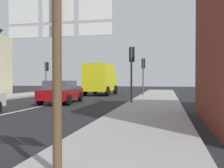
{
  "coord_description": "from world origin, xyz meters",
  "views": [
    {
      "loc": [
        7.02,
        -4.42,
        1.55
      ],
      "look_at": [
        3.04,
        13.62,
        1.2
      ],
      "focal_mm": 40.03,
      "sensor_mm": 36.0,
      "label": 1
    }
  ],
  "objects_px": {
    "traffic_light_near_right": "(132,62)",
    "traffic_light_far_left": "(47,71)",
    "sedan_far": "(61,92)",
    "route_sign_post": "(58,49)",
    "delivery_truck": "(100,78)",
    "traffic_light_far_right": "(143,68)"
  },
  "relations": [
    {
      "from": "sedan_far",
      "to": "route_sign_post",
      "type": "relative_size",
      "value": 1.35
    },
    {
      "from": "delivery_truck",
      "to": "traffic_light_far_left",
      "type": "xyz_separation_m",
      "value": [
        -5.53,
        -0.44,
        0.79
      ]
    },
    {
      "from": "route_sign_post",
      "to": "traffic_light_far_right",
      "type": "relative_size",
      "value": 0.93
    },
    {
      "from": "sedan_far",
      "to": "traffic_light_far_right",
      "type": "xyz_separation_m",
      "value": [
        4.56,
        7.65,
        1.78
      ]
    },
    {
      "from": "sedan_far",
      "to": "route_sign_post",
      "type": "xyz_separation_m",
      "value": [
        5.06,
        -11.54,
        1.24
      ]
    },
    {
      "from": "sedan_far",
      "to": "delivery_truck",
      "type": "distance_m",
      "value": 8.76
    },
    {
      "from": "sedan_far",
      "to": "route_sign_post",
      "type": "bearing_deg",
      "value": -66.32
    },
    {
      "from": "sedan_far",
      "to": "route_sign_post",
      "type": "height_order",
      "value": "route_sign_post"
    },
    {
      "from": "delivery_truck",
      "to": "traffic_light_far_right",
      "type": "xyz_separation_m",
      "value": [
        4.32,
        -1.06,
        0.89
      ]
    },
    {
      "from": "traffic_light_near_right",
      "to": "traffic_light_far_left",
      "type": "height_order",
      "value": "traffic_light_near_right"
    },
    {
      "from": "delivery_truck",
      "to": "route_sign_post",
      "type": "distance_m",
      "value": 20.81
    },
    {
      "from": "sedan_far",
      "to": "traffic_light_far_right",
      "type": "relative_size",
      "value": 1.26
    },
    {
      "from": "sedan_far",
      "to": "route_sign_post",
      "type": "distance_m",
      "value": 12.66
    },
    {
      "from": "delivery_truck",
      "to": "traffic_light_far_right",
      "type": "distance_m",
      "value": 4.53
    },
    {
      "from": "route_sign_post",
      "to": "traffic_light_near_right",
      "type": "distance_m",
      "value": 11.64
    },
    {
      "from": "sedan_far",
      "to": "traffic_light_far_left",
      "type": "distance_m",
      "value": 9.95
    },
    {
      "from": "delivery_truck",
      "to": "traffic_light_near_right",
      "type": "bearing_deg",
      "value": -63.44
    },
    {
      "from": "route_sign_post",
      "to": "traffic_light_near_right",
      "type": "xyz_separation_m",
      "value": [
        -0.5,
        11.61,
        0.6
      ]
    },
    {
      "from": "traffic_light_near_right",
      "to": "traffic_light_far_left",
      "type": "relative_size",
      "value": 1.07
    },
    {
      "from": "traffic_light_far_left",
      "to": "sedan_far",
      "type": "bearing_deg",
      "value": -57.43
    },
    {
      "from": "sedan_far",
      "to": "traffic_light_near_right",
      "type": "distance_m",
      "value": 4.92
    },
    {
      "from": "traffic_light_near_right",
      "to": "traffic_light_far_right",
      "type": "bearing_deg",
      "value": 90.0
    }
  ]
}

